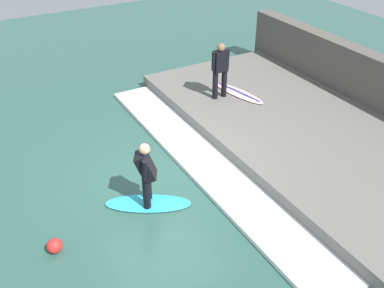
{
  "coord_description": "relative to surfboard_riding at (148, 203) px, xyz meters",
  "views": [
    {
      "loc": [
        -3.32,
        -7.27,
        6.0
      ],
      "look_at": [
        0.79,
        0.0,
        0.7
      ],
      "focal_mm": 42.0,
      "sensor_mm": 36.0,
      "label": 1
    }
  ],
  "objects": [
    {
      "name": "ground_plane",
      "position": [
        0.6,
        0.62,
        -0.03
      ],
      "size": [
        28.0,
        28.0,
        0.0
      ],
      "primitive_type": "plane",
      "color": "#2D564C"
    },
    {
      "name": "concrete_ledge",
      "position": [
        4.47,
        0.62,
        0.16
      ],
      "size": [
        4.4,
        9.23,
        0.37
      ],
      "primitive_type": "cube",
      "color": "#66635E",
      "rests_on": "ground_plane"
    },
    {
      "name": "back_wall",
      "position": [
        6.92,
        0.62,
        0.81
      ],
      "size": [
        0.5,
        9.69,
        1.69
      ],
      "primitive_type": "cube",
      "color": "#544F49",
      "rests_on": "ground_plane"
    },
    {
      "name": "wave_foam_crest",
      "position": [
        1.73,
        0.62,
        0.02
      ],
      "size": [
        1.07,
        8.77,
        0.11
      ],
      "primitive_type": "cube",
      "color": "white",
      "rests_on": "ground_plane"
    },
    {
      "name": "surfboard_riding",
      "position": [
        0.0,
        0.0,
        0.0
      ],
      "size": [
        1.83,
        1.38,
        0.06
      ],
      "color": "#2DADD1",
      "rests_on": "ground_plane"
    },
    {
      "name": "surfer_riding",
      "position": [
        -0.0,
        -0.0,
        0.81
      ],
      "size": [
        0.55,
        0.57,
        1.41
      ],
      "color": "black",
      "rests_on": "surfboard_riding"
    },
    {
      "name": "surfer_waiting_near",
      "position": [
        3.52,
        2.83,
        1.22
      ],
      "size": [
        0.53,
        0.26,
        1.56
      ],
      "color": "black",
      "rests_on": "concrete_ledge"
    },
    {
      "name": "surfboard_waiting_near",
      "position": [
        4.1,
        2.73,
        0.37
      ],
      "size": [
        0.81,
        1.85,
        0.07
      ],
      "color": "beige",
      "rests_on": "concrete_ledge"
    },
    {
      "name": "marker_buoy",
      "position": [
        -2.01,
        -0.37,
        0.11
      ],
      "size": [
        0.28,
        0.28,
        0.28
      ],
      "primitive_type": "sphere",
      "color": "red",
      "rests_on": "ground_plane"
    }
  ]
}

